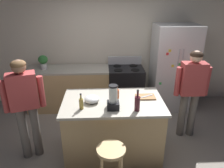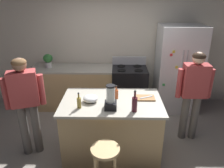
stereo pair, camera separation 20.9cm
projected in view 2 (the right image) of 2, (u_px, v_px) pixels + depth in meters
ground_plane at (112, 150)px, 3.64m from camera, size 14.00×14.00×0.00m
back_wall at (113, 45)px, 4.90m from camera, size 8.00×0.10×2.70m
kitchen_island at (112, 127)px, 3.45m from camera, size 1.53×0.93×0.94m
back_counter_run at (78, 87)px, 4.89m from camera, size 2.00×0.64×0.94m
refrigerator at (178, 69)px, 4.63m from camera, size 0.90×0.73×1.86m
stove_range at (129, 88)px, 4.85m from camera, size 0.76×0.65×1.12m
person_by_island_left at (25, 99)px, 3.24m from camera, size 0.59×0.34×1.62m
person_by_sink_right at (194, 89)px, 3.60m from camera, size 0.59×0.23×1.60m
bar_stool at (105, 159)px, 2.68m from camera, size 0.36×0.36×0.71m
potted_plant at (48, 60)px, 4.65m from camera, size 0.20×0.20×0.30m
blender_appliance at (111, 99)px, 3.00m from camera, size 0.17×0.17×0.36m
bottle_wine at (135, 104)px, 2.94m from camera, size 0.08×0.08×0.32m
bottle_vinegar at (79, 102)px, 3.04m from camera, size 0.06×0.06×0.24m
bottle_cooking_sauce at (116, 94)px, 3.32m from camera, size 0.06×0.06×0.22m
mixing_bowl at (91, 99)px, 3.23m from camera, size 0.23×0.23×0.10m
cutting_board at (145, 98)px, 3.34m from camera, size 0.30×0.20×0.02m
chef_knife at (146, 97)px, 3.34m from camera, size 0.21×0.12×0.01m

